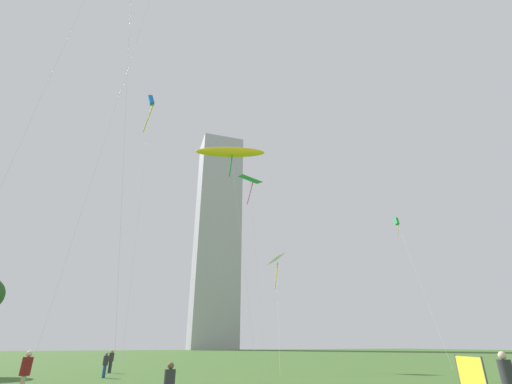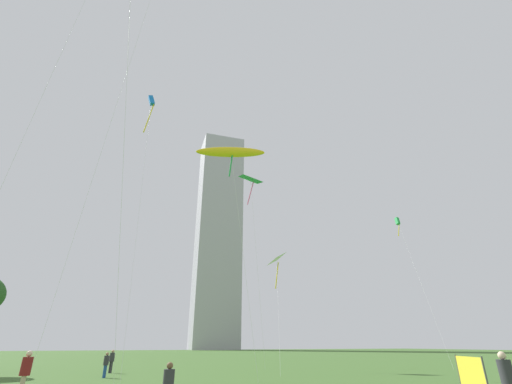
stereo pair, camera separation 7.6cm
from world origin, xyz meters
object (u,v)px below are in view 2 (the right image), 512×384
(person_standing_4, at_px, (112,359))
(kite_flying_4, at_px, (276,262))
(kite_flying_5, at_px, (398,223))
(kite_flying_6, at_px, (231,152))
(kite_flying_2, at_px, (151,105))
(person_standing_1, at_px, (106,363))
(kite_flying_0, at_px, (251,180))
(person_standing_0, at_px, (508,378))
(event_banner, at_px, (471,372))
(person_standing_3, at_px, (25,371))
(distant_highrise_0, at_px, (218,235))

(person_standing_4, bearing_deg, kite_flying_4, -129.03)
(kite_flying_5, relative_size, kite_flying_6, 1.19)
(kite_flying_4, bearing_deg, person_standing_4, 175.34)
(kite_flying_2, height_order, kite_flying_4, kite_flying_2)
(person_standing_1, distance_m, kite_flying_2, 22.24)
(kite_flying_4, bearing_deg, kite_flying_0, -164.26)
(person_standing_4, distance_m, kite_flying_0, 20.24)
(kite_flying_2, xyz_separation_m, kite_flying_5, (33.53, 4.07, -6.11))
(person_standing_0, relative_size, person_standing_4, 1.11)
(person_standing_0, xyz_separation_m, event_banner, (4.85, 4.99, -0.25))
(event_banner, bearing_deg, kite_flying_5, 47.80)
(person_standing_1, distance_m, kite_flying_4, 17.55)
(kite_flying_0, relative_size, event_banner, 7.45)
(person_standing_1, relative_size, kite_flying_4, 0.15)
(kite_flying_6, bearing_deg, person_standing_0, -64.61)
(person_standing_3, height_order, distant_highrise_0, distant_highrise_0)
(kite_flying_0, bearing_deg, kite_flying_4, 15.74)
(person_standing_1, bearing_deg, person_standing_4, 20.26)
(distant_highrise_0, bearing_deg, kite_flying_5, -89.40)
(kite_flying_4, bearing_deg, person_standing_3, -144.90)
(person_standing_0, relative_size, kite_flying_2, 0.08)
(kite_flying_5, bearing_deg, event_banner, -132.20)
(kite_flying_0, bearing_deg, person_standing_3, -141.54)
(kite_flying_0, distance_m, event_banner, 24.66)
(event_banner, bearing_deg, person_standing_0, -134.21)
(person_standing_1, height_order, kite_flying_4, kite_flying_4)
(kite_flying_4, bearing_deg, kite_flying_2, -170.51)
(kite_flying_4, xyz_separation_m, event_banner, (1.20, -18.19, -8.94))
(person_standing_3, xyz_separation_m, kite_flying_5, (37.52, 14.54, 15.96))
(person_standing_3, bearing_deg, kite_flying_6, 97.96)
(person_standing_0, bearing_deg, kite_flying_6, 48.88)
(person_standing_0, xyz_separation_m, kite_flying_0, (0.38, 22.25, 16.79))
(person_standing_0, relative_size, kite_flying_4, 0.17)
(person_standing_0, xyz_separation_m, kite_flying_5, (22.87, 24.85, 15.94))
(person_standing_1, distance_m, kite_flying_5, 37.96)
(kite_flying_4, bearing_deg, kite_flying_6, -128.60)
(person_standing_0, distance_m, kite_flying_5, 37.35)
(person_standing_3, height_order, kite_flying_5, kite_flying_5)
(kite_flying_2, xyz_separation_m, distant_highrise_0, (44.45, 119.36, 24.99))
(person_standing_3, bearing_deg, kite_flying_2, 158.66)
(kite_flying_0, height_order, distant_highrise_0, distant_highrise_0)
(kite_flying_5, relative_size, distant_highrise_0, 0.19)
(person_standing_0, distance_m, kite_flying_4, 25.02)
(person_standing_1, bearing_deg, kite_flying_5, -53.95)
(person_standing_4, distance_m, distant_highrise_0, 132.67)
(person_standing_1, relative_size, kite_flying_2, 0.06)
(person_standing_3, relative_size, kite_flying_2, 0.08)
(person_standing_1, bearing_deg, kite_flying_2, -3.49)
(person_standing_3, bearing_deg, kite_flying_0, 127.97)
(person_standing_0, height_order, person_standing_3, person_standing_0)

